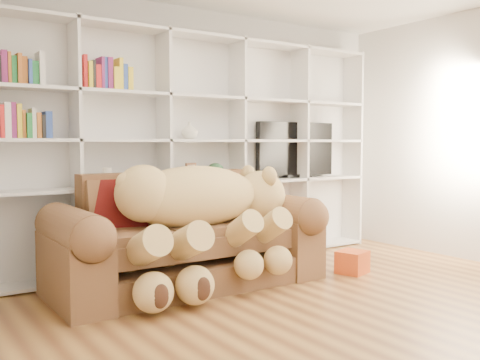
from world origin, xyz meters
TOP-DOWN VIEW (x-y plane):
  - floor at (0.00, 0.00)m, footprint 5.00×5.00m
  - wall_back at (0.00, 2.50)m, footprint 5.00×0.02m
  - bookshelf at (-0.24, 2.36)m, footprint 4.43×0.35m
  - sofa at (-0.55, 1.64)m, footprint 2.39×1.03m
  - teddy_bear at (-0.51, 1.44)m, footprint 1.84×0.99m
  - throw_pillow at (-1.10, 1.81)m, footprint 0.50×0.36m
  - gift_box at (1.01, 1.12)m, footprint 0.34×0.32m
  - tv at (1.31, 2.35)m, footprint 1.11×0.18m
  - picture_frame at (-0.13, 2.30)m, footprint 0.15×0.08m
  - green_vase at (0.16, 2.30)m, footprint 0.20×0.20m
  - figurine_tall at (-1.03, 2.30)m, footprint 0.10×0.10m
  - figurine_short at (-0.84, 2.30)m, footprint 0.07×0.07m
  - snow_globe at (-0.55, 2.30)m, footprint 0.12×0.12m
  - shelf_vase at (-0.15, 2.30)m, footprint 0.19×0.19m

SIDE VIEW (x-z plane):
  - floor at x=0.00m, z-range 0.00..0.00m
  - gift_box at x=1.01m, z-range 0.00..0.22m
  - sofa at x=-0.55m, z-range -0.12..0.88m
  - teddy_bear at x=-0.51m, z-range 0.17..1.24m
  - throw_pillow at x=-1.10m, z-range 0.50..0.97m
  - figurine_short at x=-0.84m, z-range 0.86..0.97m
  - snow_globe at x=-0.55m, z-range 0.87..0.99m
  - figurine_tall at x=-1.03m, z-range 0.86..1.04m
  - green_vase at x=0.16m, z-range 0.86..1.06m
  - picture_frame at x=-0.13m, z-range 0.87..1.07m
  - tv at x=1.31m, z-range 0.86..1.52m
  - bookshelf at x=-0.24m, z-range 0.11..2.51m
  - wall_back at x=0.00m, z-range 0.00..2.70m
  - shelf_vase at x=-0.15m, z-range 1.31..1.49m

